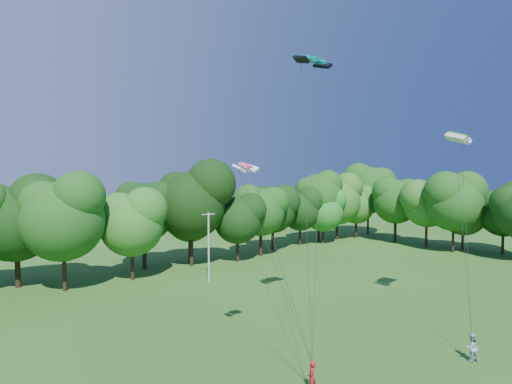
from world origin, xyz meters
TOP-DOWN VIEW (x-y plane):
  - utility_pole at (4.59, 28.35)m, footprint 1.48×0.24m
  - kite_flyer_left at (-2.40, 6.57)m, footprint 0.75×0.72m
  - kite_flyer_right at (7.96, 2.98)m, footprint 1.06×0.98m
  - kite_teal at (2.32, 11.24)m, footprint 2.82×1.40m
  - kite_green at (13.65, 6.74)m, footprint 3.27×2.06m
  - kite_pink at (-3.75, 10.59)m, footprint 1.66×1.01m
  - tree_back_center at (6.66, 35.83)m, footprint 9.31×9.31m
  - tree_back_east at (31.34, 36.44)m, footprint 7.05×7.05m
  - tree_flank_east at (43.78, 19.76)m, footprint 7.32×7.32m

SIDE VIEW (x-z plane):
  - kite_flyer_left at x=-2.40m, z-range 0.00..1.73m
  - kite_flyer_right at x=7.96m, z-range 0.00..1.75m
  - utility_pole at x=4.59m, z-range 0.13..7.54m
  - tree_back_east at x=31.34m, z-range 1.28..11.53m
  - tree_flank_east at x=43.78m, z-range 1.32..11.97m
  - tree_back_center at x=6.66m, z-range 1.69..15.23m
  - kite_pink at x=-3.75m, z-range 11.90..12.25m
  - kite_green at x=13.65m, z-range 14.24..14.83m
  - kite_teal at x=2.32m, z-range 19.09..19.62m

